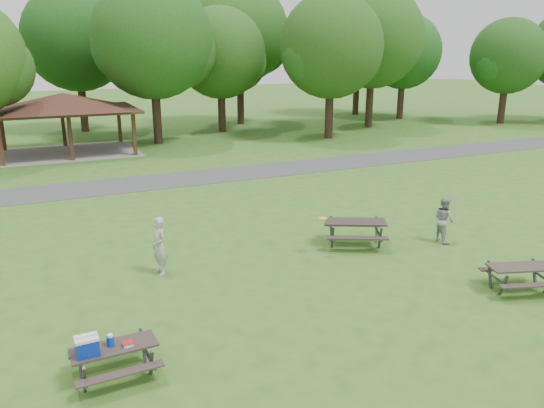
% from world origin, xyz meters
% --- Properties ---
extents(ground, '(160.00, 160.00, 0.00)m').
position_xyz_m(ground, '(0.00, 0.00, 0.00)').
color(ground, '#33621C').
rests_on(ground, ground).
extents(asphalt_path, '(120.00, 3.20, 0.02)m').
position_xyz_m(asphalt_path, '(0.00, 14.00, 0.01)').
color(asphalt_path, '#404042').
rests_on(asphalt_path, ground).
extents(pavilion, '(8.60, 7.01, 3.76)m').
position_xyz_m(pavilion, '(-4.00, 24.00, 3.06)').
color(pavilion, '#3C1F15').
rests_on(pavilion, ground).
extents(tree_row_e, '(8.40, 8.00, 11.02)m').
position_xyz_m(tree_row_e, '(2.10, 25.03, 6.78)').
color(tree_row_e, black).
rests_on(tree_row_e, ground).
extents(tree_row_f, '(7.35, 7.00, 9.55)m').
position_xyz_m(tree_row_f, '(8.09, 28.53, 5.84)').
color(tree_row_f, black).
rests_on(tree_row_f, ground).
extents(tree_row_g, '(7.77, 7.40, 10.25)m').
position_xyz_m(tree_row_g, '(14.09, 22.03, 6.33)').
color(tree_row_g, black).
rests_on(tree_row_g, ground).
extents(tree_row_h, '(8.61, 8.20, 11.37)m').
position_xyz_m(tree_row_h, '(20.10, 25.53, 7.03)').
color(tree_row_h, black).
rests_on(tree_row_h, ground).
extents(tree_row_i, '(7.14, 6.80, 9.52)m').
position_xyz_m(tree_row_i, '(26.08, 29.03, 5.91)').
color(tree_row_i, '#311F15').
rests_on(tree_row_i, ground).
extents(tree_row_j, '(6.72, 6.40, 8.96)m').
position_xyz_m(tree_row_j, '(32.08, 22.53, 5.56)').
color(tree_row_j, black).
rests_on(tree_row_j, ground).
extents(tree_deep_b, '(8.40, 8.00, 11.13)m').
position_xyz_m(tree_deep_b, '(-1.90, 33.03, 6.89)').
color(tree_deep_b, '#321E16').
rests_on(tree_deep_b, ground).
extents(tree_deep_c, '(8.82, 8.40, 11.90)m').
position_xyz_m(tree_deep_c, '(11.10, 32.03, 7.44)').
color(tree_deep_c, black).
rests_on(tree_deep_c, ground).
extents(tree_deep_d, '(8.40, 8.00, 11.27)m').
position_xyz_m(tree_deep_d, '(24.10, 33.53, 7.03)').
color(tree_deep_d, black).
rests_on(tree_deep_d, ground).
extents(picnic_table_near, '(1.71, 1.40, 1.16)m').
position_xyz_m(picnic_table_near, '(-5.40, -1.96, 0.67)').
color(picnic_table_near, '#2D2520').
rests_on(picnic_table_near, ground).
extents(picnic_table_middle, '(2.54, 2.37, 0.88)m').
position_xyz_m(picnic_table_middle, '(3.33, 2.38, 0.65)').
color(picnic_table_middle, black).
rests_on(picnic_table_middle, ground).
extents(picnic_table_far, '(2.06, 1.85, 0.74)m').
position_xyz_m(picnic_table_far, '(5.45, -2.49, 0.55)').
color(picnic_table_far, '#302923').
rests_on(picnic_table_far, ground).
extents(frisbee_in_flight, '(0.30, 0.30, 0.02)m').
position_xyz_m(frisbee_in_flight, '(1.88, 2.05, 1.24)').
color(frisbee_in_flight, yellow).
rests_on(frisbee_in_flight, ground).
extents(frisbee_thrower, '(0.56, 0.71, 1.73)m').
position_xyz_m(frisbee_thrower, '(-3.19, 2.81, 0.87)').
color(frisbee_thrower, '#B0B0B3').
rests_on(frisbee_thrower, ground).
extents(frisbee_catcher, '(0.65, 0.81, 1.58)m').
position_xyz_m(frisbee_catcher, '(6.26, 1.39, 0.79)').
color(frisbee_catcher, '#9A999C').
rests_on(frisbee_catcher, ground).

